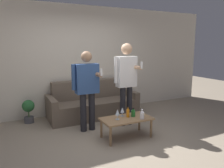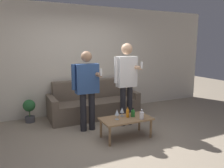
{
  "view_description": "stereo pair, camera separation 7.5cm",
  "coord_description": "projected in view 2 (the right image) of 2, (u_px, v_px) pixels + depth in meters",
  "views": [
    {
      "loc": [
        -1.6,
        -3.28,
        1.71
      ],
      "look_at": [
        0.3,
        0.61,
        0.95
      ],
      "focal_mm": 35.0,
      "sensor_mm": 36.0,
      "label": 1
    },
    {
      "loc": [
        -1.53,
        -3.31,
        1.71
      ],
      "look_at": [
        0.3,
        0.61,
        0.95
      ],
      "focal_mm": 35.0,
      "sensor_mm": 36.0,
      "label": 2
    }
  ],
  "objects": [
    {
      "name": "couch",
      "position": [
        93.0,
        104.0,
        5.38
      ],
      "size": [
        2.14,
        0.86,
        0.86
      ],
      "color": "#6B5B4C",
      "rests_on": "ground_plane"
    },
    {
      "name": "person_standing_right",
      "position": [
        126.0,
        78.0,
        4.6
      ],
      "size": [
        0.5,
        0.45,
        1.76
      ],
      "color": "#232328",
      "rests_on": "ground_plane"
    },
    {
      "name": "potted_plant",
      "position": [
        29.0,
        109.0,
        4.9
      ],
      "size": [
        0.27,
        0.27,
        0.52
      ],
      "color": "#4C4C51",
      "rests_on": "ground_plane"
    },
    {
      "name": "ground_plane",
      "position": [
        111.0,
        143.0,
        3.89
      ],
      "size": [
        16.0,
        16.0,
        0.0
      ],
      "primitive_type": "plane",
      "color": "gray"
    },
    {
      "name": "wall_back",
      "position": [
        77.0,
        60.0,
        5.51
      ],
      "size": [
        8.0,
        0.06,
        2.7
      ],
      "color": "beige",
      "rests_on": "ground_plane"
    },
    {
      "name": "bottle_dark",
      "position": [
        142.0,
        115.0,
        3.99
      ],
      "size": [
        0.08,
        0.08,
        0.18
      ],
      "color": "silver",
      "rests_on": "coffee_table"
    },
    {
      "name": "bottle_orange",
      "position": [
        133.0,
        113.0,
        4.14
      ],
      "size": [
        0.08,
        0.08,
        0.16
      ],
      "color": "#23752D",
      "rests_on": "coffee_table"
    },
    {
      "name": "wine_glass_near",
      "position": [
        117.0,
        112.0,
        3.97
      ],
      "size": [
        0.08,
        0.08,
        0.19
      ],
      "color": "silver",
      "rests_on": "coffee_table"
    },
    {
      "name": "coffee_table",
      "position": [
        126.0,
        120.0,
        4.07
      ],
      "size": [
        0.95,
        0.5,
        0.38
      ],
      "color": "#8E6B47",
      "rests_on": "ground_plane"
    },
    {
      "name": "person_standing_left",
      "position": [
        87.0,
        85.0,
        4.32
      ],
      "size": [
        0.54,
        0.43,
        1.61
      ],
      "color": "#232328",
      "rests_on": "ground_plane"
    },
    {
      "name": "bottle_green",
      "position": [
        128.0,
        113.0,
        4.1
      ],
      "size": [
        0.06,
        0.06,
        0.2
      ],
      "color": "orange",
      "rests_on": "coffee_table"
    },
    {
      "name": "wine_glass_far",
      "position": [
        122.0,
        110.0,
        4.15
      ],
      "size": [
        0.08,
        0.08,
        0.17
      ],
      "color": "silver",
      "rests_on": "coffee_table"
    }
  ]
}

